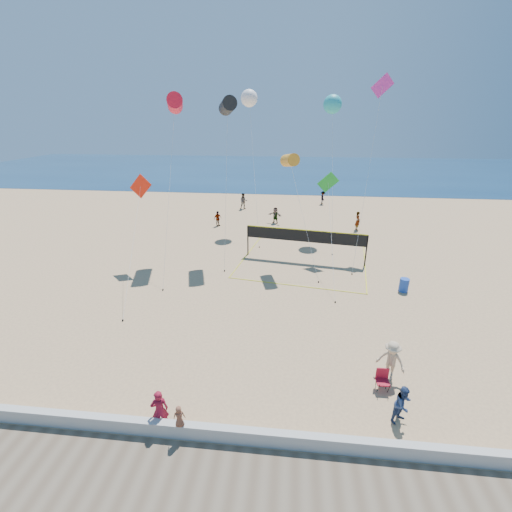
# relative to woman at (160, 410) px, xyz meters

# --- Properties ---
(ground) EXTENTS (120.00, 120.00, 0.00)m
(ground) POSITION_rel_woman_xyz_m (3.16, 2.70, -0.81)
(ground) COLOR tan
(ground) RESTS_ON ground
(ocean) EXTENTS (140.00, 50.00, 0.03)m
(ocean) POSITION_rel_woman_xyz_m (3.16, 64.70, -0.80)
(ocean) COLOR navy
(ocean) RESTS_ON ground
(seawall) EXTENTS (32.00, 0.30, 0.60)m
(seawall) POSITION_rel_woman_xyz_m (3.16, -0.30, -0.51)
(seawall) COLOR #B2B3AE
(seawall) RESTS_ON ground
(boardwalk) EXTENTS (32.00, 3.60, 0.03)m
(boardwalk) POSITION_rel_woman_xyz_m (3.16, -2.30, -0.80)
(boardwalk) COLOR brown
(boardwalk) RESTS_ON ground
(woman) EXTENTS (0.70, 0.58, 1.63)m
(woman) POSITION_rel_woman_xyz_m (0.00, 0.00, 0.00)
(woman) COLOR maroon
(woman) RESTS_ON ground
(toddler) EXTENTS (0.45, 0.35, 0.81)m
(toddler) POSITION_rel_woman_xyz_m (0.84, -0.37, 0.19)
(toddler) COLOR brown
(toddler) RESTS_ON seawall
(bystander_a) EXTENTS (0.93, 0.90, 1.52)m
(bystander_a) POSITION_rel_woman_xyz_m (8.53, 1.21, -0.06)
(bystander_a) COLOR navy
(bystander_a) RESTS_ON ground
(bystander_b) EXTENTS (1.34, 1.17, 1.80)m
(bystander_b) POSITION_rel_woman_xyz_m (8.64, 3.42, 0.09)
(bystander_b) COLOR tan
(bystander_b) RESTS_ON ground
(far_person_0) EXTENTS (0.88, 0.92, 1.53)m
(far_person_0) POSITION_rel_woman_xyz_m (-3.10, 24.09, -0.05)
(far_person_0) COLOR gray
(far_person_0) RESTS_ON ground
(far_person_1) EXTENTS (1.59, 1.10, 1.65)m
(far_person_1) POSITION_rel_woman_xyz_m (2.62, 25.70, 0.01)
(far_person_1) COLOR gray
(far_person_1) RESTS_ON ground
(far_person_2) EXTENTS (0.57, 0.75, 1.83)m
(far_person_2) POSITION_rel_woman_xyz_m (10.69, 24.22, 0.10)
(far_person_2) COLOR gray
(far_person_2) RESTS_ON ground
(far_person_3) EXTENTS (1.07, 0.92, 1.89)m
(far_person_3) POSITION_rel_woman_xyz_m (-1.45, 31.16, 0.13)
(far_person_3) COLOR gray
(far_person_3) RESTS_ON ground
(far_person_4) EXTENTS (0.73, 1.12, 1.62)m
(far_person_4) POSITION_rel_woman_xyz_m (8.13, 34.67, -0.00)
(far_person_4) COLOR gray
(far_person_4) RESTS_ON ground
(camp_chair) EXTENTS (0.51, 0.63, 1.04)m
(camp_chair) POSITION_rel_woman_xyz_m (8.20, 2.76, -0.29)
(camp_chair) COLOR maroon
(camp_chair) RESTS_ON ground
(trash_barrel) EXTENTS (0.75, 0.75, 0.86)m
(trash_barrel) POSITION_rel_woman_xyz_m (11.54, 11.59, -0.38)
(trash_barrel) COLOR #1A42AB
(trash_barrel) RESTS_ON ground
(volleyball_net) EXTENTS (10.47, 10.35, 2.46)m
(volleyball_net) POSITION_rel_woman_xyz_m (5.38, 16.03, 0.87)
(volleyball_net) COLOR black
(volleyball_net) RESTS_ON ground
(kite_0) EXTENTS (1.83, 8.42, 11.86)m
(kite_0) POSITION_rel_woman_xyz_m (-4.20, 17.01, 10.33)
(kite_0) COLOR red
(kite_0) RESTS_ON ground
(kite_1) EXTENTS (1.73, 5.31, 11.64)m
(kite_1) POSITION_rel_woman_xyz_m (-0.48, 17.26, 10.16)
(kite_1) COLOR black
(kite_1) RESTS_ON ground
(kite_2) EXTENTS (2.99, 4.42, 8.08)m
(kite_2) POSITION_rel_woman_xyz_m (4.03, 15.53, 6.71)
(kite_2) COLOR orange
(kite_2) RESTS_ON ground
(kite_3) EXTENTS (2.60, 8.13, 6.68)m
(kite_3) POSITION_rel_woman_xyz_m (-6.16, 13.91, 4.70)
(kite_3) COLOR red
(kite_3) RESTS_ON ground
(kite_4) EXTENTS (1.59, 7.54, 6.62)m
(kite_4) POSITION_rel_woman_xyz_m (6.87, 16.56, 4.69)
(kite_4) COLOR green
(kite_4) RESTS_ON ground
(kite_5) EXTENTS (2.84, 6.93, 13.28)m
(kite_5) POSITION_rel_woman_xyz_m (10.50, 20.05, 10.84)
(kite_5) COLOR #CC2FA8
(kite_5) RESTS_ON ground
(kite_6) EXTENTS (2.59, 7.62, 12.57)m
(kite_6) POSITION_rel_woman_xyz_m (0.08, 25.00, 11.00)
(kite_6) COLOR white
(kite_6) RESTS_ON ground
(kite_7) EXTENTS (1.98, 7.25, 12.03)m
(kite_7) POSITION_rel_woman_xyz_m (7.37, 23.52, 10.43)
(kite_7) COLOR #25A8B3
(kite_7) RESTS_ON ground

